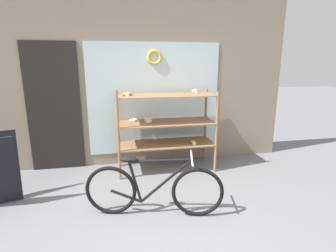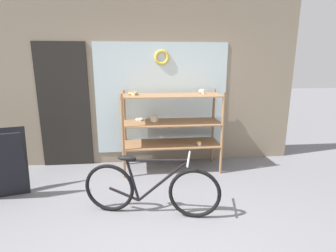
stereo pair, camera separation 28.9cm
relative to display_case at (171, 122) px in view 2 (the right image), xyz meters
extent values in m
plane|color=slate|center=(-0.31, -2.00, -0.82)|extent=(30.00, 30.00, 0.00)
cube|color=gray|center=(-0.31, 0.43, 0.73)|extent=(5.16, 0.08, 3.12)
cube|color=silver|center=(-0.11, 0.38, 0.33)|extent=(2.28, 0.02, 1.90)
cube|color=black|center=(-1.77, 0.37, 0.23)|extent=(0.84, 0.03, 2.10)
torus|color=gold|center=(-0.11, 0.36, 1.03)|extent=(0.26, 0.06, 0.26)
cylinder|color=#8E6642|center=(-0.76, -0.28, -0.16)|extent=(0.04, 0.04, 1.33)
cylinder|color=#8E6642|center=(0.79, -0.28, -0.16)|extent=(0.04, 0.04, 1.33)
cylinder|color=#8E6642|center=(-0.76, 0.27, -0.16)|extent=(0.04, 0.04, 1.33)
cylinder|color=#8E6642|center=(0.79, 0.27, -0.16)|extent=(0.04, 0.04, 1.33)
cube|color=#8E6642|center=(0.01, 0.00, -0.38)|extent=(1.60, 0.59, 0.02)
cube|color=#8E6642|center=(0.01, 0.00, -0.01)|extent=(1.60, 0.59, 0.02)
cube|color=#8E6642|center=(0.01, 0.00, 0.43)|extent=(1.60, 0.59, 0.02)
ellipsoid|color=beige|center=(0.53, 0.09, 0.48)|extent=(0.11, 0.09, 0.08)
cube|color=white|center=(0.53, 0.02, 0.46)|extent=(0.05, 0.00, 0.04)
cylinder|color=beige|center=(-0.27, 0.08, 0.04)|extent=(0.13, 0.13, 0.09)
cube|color=white|center=(-0.27, 0.00, 0.01)|extent=(0.05, 0.00, 0.04)
torus|color=beige|center=(-0.51, 0.16, 0.01)|extent=(0.14, 0.14, 0.04)
cube|color=white|center=(-0.51, 0.08, 0.01)|extent=(0.05, 0.00, 0.04)
ellipsoid|color=tan|center=(0.45, -0.13, -0.34)|extent=(0.09, 0.08, 0.06)
cube|color=white|center=(0.45, -0.19, -0.35)|extent=(0.05, 0.00, 0.04)
torus|color=#B27A42|center=(-0.60, 0.03, 0.47)|extent=(0.16, 0.16, 0.05)
cube|color=white|center=(-0.60, -0.06, 0.46)|extent=(0.05, 0.00, 0.04)
torus|color=black|center=(-0.88, -1.22, -0.52)|extent=(0.60, 0.19, 0.61)
torus|color=black|center=(0.11, -1.47, -0.52)|extent=(0.60, 0.19, 0.61)
cylinder|color=black|center=(-0.25, -1.38, -0.39)|extent=(0.60, 0.17, 0.56)
cylinder|color=black|center=(-0.31, -1.36, -0.14)|extent=(0.70, 0.20, 0.07)
cylinder|color=black|center=(-0.59, -1.29, -0.41)|extent=(0.16, 0.07, 0.51)
cylinder|color=black|center=(-0.70, -1.27, -0.59)|extent=(0.37, 0.12, 0.17)
ellipsoid|color=black|center=(-0.65, -1.28, -0.13)|extent=(0.24, 0.14, 0.06)
cylinder|color=#B2B2B7|center=(0.04, -1.45, -0.10)|extent=(0.13, 0.45, 0.02)
cube|color=black|center=(-2.30, -0.81, -0.36)|extent=(0.62, 0.34, 0.91)
cube|color=black|center=(-2.35, -0.63, -0.36)|extent=(0.62, 0.34, 0.91)
camera|label=1|loc=(-0.76, -4.12, 0.96)|focal=28.00mm
camera|label=2|loc=(-0.47, -4.16, 0.96)|focal=28.00mm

